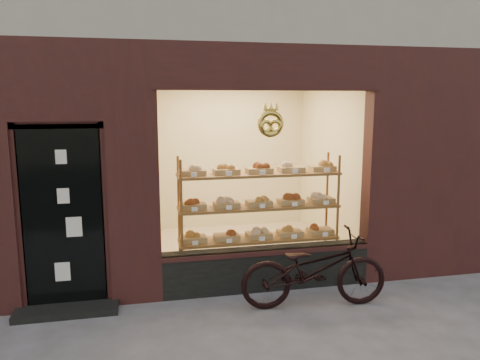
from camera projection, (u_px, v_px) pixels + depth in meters
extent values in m
cube|color=black|center=(267.00, 268.00, 6.08)|extent=(2.70, 0.25, 0.55)
cube|color=black|center=(63.00, 218.00, 5.36)|extent=(0.90, 0.04, 2.15)
cube|color=black|center=(67.00, 311.00, 5.39)|extent=(1.15, 0.35, 0.08)
torus|color=#F0C74D|center=(271.00, 124.00, 5.66)|extent=(0.33, 0.07, 0.33)
cube|color=brown|center=(258.00, 273.00, 6.53)|extent=(2.20, 0.45, 0.04)
cube|color=brown|center=(259.00, 239.00, 6.44)|extent=(2.20, 0.45, 0.03)
cube|color=brown|center=(259.00, 207.00, 6.37)|extent=(2.20, 0.45, 0.04)
cube|color=brown|center=(259.00, 174.00, 6.29)|extent=(2.20, 0.45, 0.04)
cylinder|color=brown|center=(182.00, 226.00, 5.98)|extent=(0.04, 0.04, 1.70)
cylinder|color=brown|center=(338.00, 217.00, 6.43)|extent=(0.04, 0.04, 1.70)
cylinder|color=brown|center=(179.00, 218.00, 6.35)|extent=(0.04, 0.04, 1.70)
cylinder|color=brown|center=(326.00, 210.00, 6.81)|extent=(0.04, 0.04, 1.70)
cube|color=olive|center=(194.00, 239.00, 6.24)|extent=(0.34, 0.24, 0.07)
sphere|color=#A87625|center=(193.00, 233.00, 6.23)|extent=(0.11, 0.11, 0.11)
cube|color=white|center=(195.00, 243.00, 6.07)|extent=(0.07, 0.01, 0.05)
cube|color=olive|center=(227.00, 237.00, 6.34)|extent=(0.34, 0.24, 0.07)
sphere|color=brown|center=(227.00, 231.00, 6.32)|extent=(0.11, 0.11, 0.11)
cube|color=white|center=(229.00, 241.00, 6.16)|extent=(0.07, 0.01, 0.05)
cube|color=olive|center=(259.00, 235.00, 6.43)|extent=(0.34, 0.24, 0.07)
sphere|color=tan|center=(259.00, 229.00, 6.42)|extent=(0.11, 0.11, 0.11)
cube|color=white|center=(262.00, 239.00, 6.26)|extent=(0.07, 0.01, 0.05)
cube|color=olive|center=(290.00, 233.00, 6.53)|extent=(0.34, 0.24, 0.07)
sphere|color=#A87625|center=(290.00, 227.00, 6.51)|extent=(0.11, 0.11, 0.11)
cube|color=white|center=(294.00, 237.00, 6.35)|extent=(0.07, 0.01, 0.05)
cube|color=olive|center=(320.00, 231.00, 6.62)|extent=(0.34, 0.24, 0.07)
sphere|color=brown|center=(320.00, 225.00, 6.61)|extent=(0.11, 0.11, 0.11)
cube|color=white|center=(325.00, 235.00, 6.45)|extent=(0.08, 0.01, 0.05)
cube|color=olive|center=(193.00, 206.00, 6.17)|extent=(0.34, 0.24, 0.07)
sphere|color=brown|center=(193.00, 200.00, 6.15)|extent=(0.11, 0.11, 0.11)
cube|color=white|center=(195.00, 209.00, 5.99)|extent=(0.07, 0.01, 0.06)
cube|color=olive|center=(226.00, 205.00, 6.26)|extent=(0.34, 0.24, 0.07)
sphere|color=tan|center=(226.00, 198.00, 6.25)|extent=(0.11, 0.11, 0.11)
cube|color=white|center=(229.00, 208.00, 6.08)|extent=(0.07, 0.01, 0.06)
cube|color=olive|center=(259.00, 203.00, 6.36)|extent=(0.34, 0.24, 0.07)
sphere|color=#A87625|center=(259.00, 197.00, 6.34)|extent=(0.11, 0.11, 0.11)
cube|color=white|center=(262.00, 206.00, 6.18)|extent=(0.07, 0.01, 0.06)
cube|color=olive|center=(290.00, 201.00, 6.45)|extent=(0.34, 0.24, 0.07)
sphere|color=brown|center=(291.00, 195.00, 6.44)|extent=(0.11, 0.11, 0.11)
cube|color=white|center=(295.00, 204.00, 6.28)|extent=(0.07, 0.01, 0.06)
cube|color=olive|center=(321.00, 200.00, 6.55)|extent=(0.34, 0.24, 0.07)
sphere|color=tan|center=(321.00, 194.00, 6.53)|extent=(0.11, 0.11, 0.11)
cube|color=white|center=(326.00, 203.00, 6.37)|extent=(0.08, 0.01, 0.06)
cube|color=olive|center=(192.00, 172.00, 6.09)|extent=(0.34, 0.24, 0.07)
sphere|color=tan|center=(192.00, 166.00, 6.08)|extent=(0.11, 0.11, 0.11)
cube|color=white|center=(194.00, 175.00, 5.91)|extent=(0.07, 0.01, 0.06)
cube|color=olive|center=(226.00, 171.00, 6.19)|extent=(0.34, 0.24, 0.07)
sphere|color=#A87625|center=(226.00, 165.00, 6.17)|extent=(0.11, 0.11, 0.11)
cube|color=white|center=(229.00, 173.00, 6.01)|extent=(0.07, 0.01, 0.06)
cube|color=olive|center=(259.00, 170.00, 6.28)|extent=(0.34, 0.24, 0.07)
sphere|color=brown|center=(259.00, 164.00, 6.27)|extent=(0.11, 0.11, 0.11)
cube|color=white|center=(263.00, 172.00, 6.10)|extent=(0.07, 0.01, 0.06)
cube|color=olive|center=(291.00, 169.00, 6.38)|extent=(0.34, 0.24, 0.07)
sphere|color=tan|center=(291.00, 163.00, 6.36)|extent=(0.11, 0.11, 0.11)
cube|color=white|center=(295.00, 171.00, 6.20)|extent=(0.07, 0.01, 0.06)
cube|color=olive|center=(322.00, 168.00, 6.47)|extent=(0.34, 0.24, 0.07)
sphere|color=#A87625|center=(322.00, 162.00, 6.46)|extent=(0.11, 0.11, 0.11)
cube|color=white|center=(327.00, 170.00, 6.29)|extent=(0.08, 0.01, 0.06)
imported|color=black|center=(314.00, 269.00, 5.52)|extent=(1.79, 0.76, 0.92)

